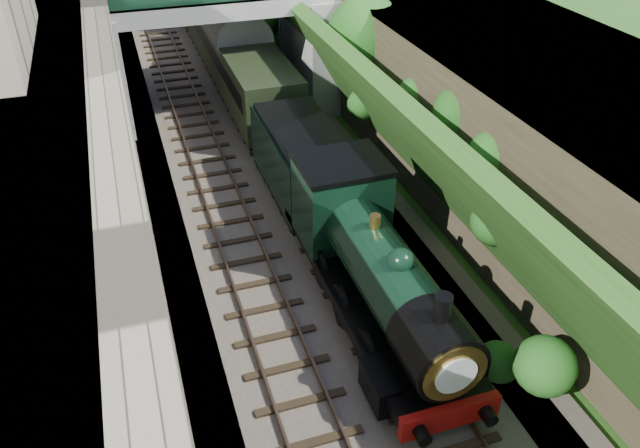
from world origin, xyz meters
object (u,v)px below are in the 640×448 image
Objects in this scene: road_bridge at (236,28)px; tree at (367,38)px; locomotive at (375,268)px; tender at (303,165)px.

tree is (4.97, -5.35, 0.57)m from road_bridge.
locomotive is at bearing -89.18° from road_bridge.
locomotive is at bearing -110.59° from tree.
tree is 7.63m from tender.
tree reaches higher than tender.
road_bridge is at bearing 90.82° from locomotive.
locomotive is (-4.71, -12.55, -2.75)m from tree.
road_bridge reaches higher than tree.
tender is (-0.00, 7.36, -0.27)m from locomotive.
tree is at bearing 69.41° from locomotive.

